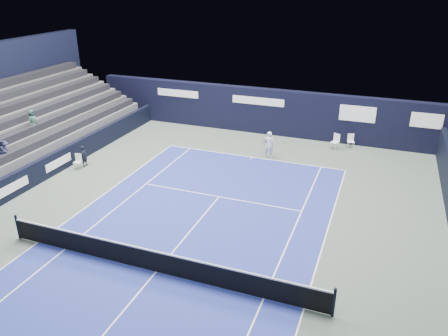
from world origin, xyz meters
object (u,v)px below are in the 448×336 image
object	(u,v)px
folding_chair_back_b	(351,140)
tennis_net	(155,261)
folding_chair_back_a	(336,140)
tennis_player	(269,144)
line_judge_chair	(78,160)

from	to	relation	value
folding_chair_back_b	tennis_net	size ratio (longest dim) A/B	0.07
folding_chair_back_a	tennis_player	world-z (taller)	tennis_player
folding_chair_back_a	folding_chair_back_b	size ratio (longest dim) A/B	1.10
tennis_net	line_judge_chair	bearing A→B (deg)	141.85
folding_chair_back_a	line_judge_chair	bearing A→B (deg)	-123.75
folding_chair_back_a	line_judge_chair	world-z (taller)	folding_chair_back_a
line_judge_chair	tennis_player	world-z (taller)	tennis_player
folding_chair_back_a	line_judge_chair	xyz separation A→B (m)	(-13.17, -8.25, -0.06)
tennis_net	tennis_player	world-z (taller)	tennis_player
folding_chair_back_b	line_judge_chair	xyz separation A→B (m)	(-14.04, -8.84, -0.01)
line_judge_chair	tennis_player	bearing A→B (deg)	19.80
tennis_net	folding_chair_back_a	bearing A→B (deg)	73.54
folding_chair_back_a	tennis_player	bearing A→B (deg)	-117.38
folding_chair_back_b	tennis_net	xyz separation A→B (m)	(-5.33, -15.68, -0.00)
tennis_player	folding_chair_back_b	bearing A→B (deg)	37.63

